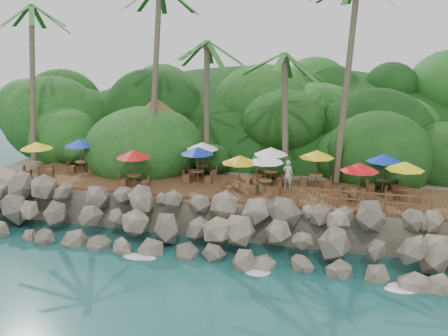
# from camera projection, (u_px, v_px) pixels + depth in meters

# --- Properties ---
(ground) EXTENTS (140.00, 140.00, 0.00)m
(ground) POSITION_uv_depth(u_px,v_px,m) (192.00, 264.00, 26.06)
(ground) COLOR #19514F
(ground) RESTS_ON ground
(land_base) EXTENTS (32.00, 25.20, 2.10)m
(land_base) POSITION_uv_depth(u_px,v_px,m) (258.00, 166.00, 40.72)
(land_base) COLOR gray
(land_base) RESTS_ON ground
(jungle_hill) EXTENTS (44.80, 28.00, 15.40)m
(jungle_hill) POSITION_uv_depth(u_px,v_px,m) (274.00, 157.00, 47.99)
(jungle_hill) COLOR #143811
(jungle_hill) RESTS_ON ground
(seawall) EXTENTS (29.00, 4.00, 2.30)m
(seawall) POSITION_uv_depth(u_px,v_px,m) (204.00, 228.00, 27.63)
(seawall) COLOR gray
(seawall) RESTS_ON ground
(terrace) EXTENTS (26.00, 5.00, 0.20)m
(terrace) POSITION_uv_depth(u_px,v_px,m) (224.00, 188.00, 31.10)
(terrace) COLOR brown
(terrace) RESTS_ON land_base
(jungle_foliage) EXTENTS (44.00, 16.00, 12.00)m
(jungle_foliage) POSITION_uv_depth(u_px,v_px,m) (255.00, 182.00, 40.06)
(jungle_foliage) COLOR #143811
(jungle_foliage) RESTS_ON ground
(foam_line) EXTENTS (25.20, 0.80, 0.06)m
(foam_line) POSITION_uv_depth(u_px,v_px,m) (194.00, 261.00, 26.33)
(foam_line) COLOR white
(foam_line) RESTS_ON ground
(palms) EXTENTS (35.65, 6.66, 13.12)m
(palms) POSITION_uv_depth(u_px,v_px,m) (246.00, 13.00, 30.91)
(palms) COLOR brown
(palms) RESTS_ON ground
(palapa) EXTENTS (5.51, 5.51, 4.60)m
(palapa) POSITION_uv_depth(u_px,v_px,m) (156.00, 114.00, 35.24)
(palapa) COLOR brown
(palapa) RESTS_ON ground
(dining_clusters) EXTENTS (23.85, 5.25, 2.22)m
(dining_clusters) POSITION_uv_depth(u_px,v_px,m) (236.00, 156.00, 30.43)
(dining_clusters) COLOR brown
(dining_clusters) RESTS_ON terrace
(railing) EXTENTS (7.20, 0.10, 1.00)m
(railing) POSITION_uv_depth(u_px,v_px,m) (363.00, 199.00, 26.70)
(railing) COLOR brown
(railing) RESTS_ON terrace
(waiter) EXTENTS (0.64, 0.46, 1.67)m
(waiter) POSITION_uv_depth(u_px,v_px,m) (288.00, 174.00, 30.46)
(waiter) COLOR silver
(waiter) RESTS_ON terrace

